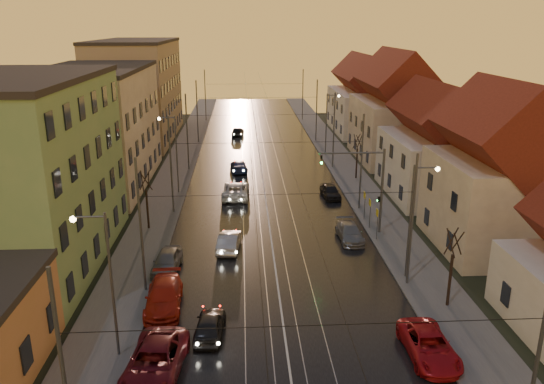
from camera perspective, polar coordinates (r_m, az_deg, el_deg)
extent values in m
plane|color=black|center=(27.80, 1.96, -19.03)|extent=(160.00, 160.00, 0.00)
cube|color=black|center=(64.40, -1.20, 2.75)|extent=(16.00, 120.00, 0.04)
cube|color=#4C4C4C|center=(64.83, -10.07, 2.62)|extent=(4.00, 120.00, 0.15)
cube|color=#4C4C4C|center=(65.48, 7.59, 2.90)|extent=(4.00, 120.00, 0.15)
cube|color=gray|center=(64.35, -3.16, 2.75)|extent=(0.06, 120.00, 0.03)
cube|color=gray|center=(64.37, -1.88, 2.77)|extent=(0.06, 120.00, 0.03)
cube|color=gray|center=(64.42, -0.51, 2.79)|extent=(0.06, 120.00, 0.03)
cube|color=gray|center=(64.50, 0.76, 2.81)|extent=(0.06, 120.00, 0.03)
cube|color=#6D9860|center=(40.59, -25.33, 1.52)|extent=(10.00, 18.00, 13.00)
cube|color=#B7A38D|center=(59.21, -18.31, 6.46)|extent=(10.00, 20.00, 12.00)
cube|color=#9C8A65|center=(82.21, -14.19, 10.44)|extent=(10.00, 24.00, 14.00)
cube|color=tan|center=(43.83, 22.87, -1.17)|extent=(8.50, 10.00, 7.00)
pyramid|color=#581D14|center=(42.53, 23.73, 5.74)|extent=(8.67, 10.20, 3.80)
cube|color=silver|center=(55.41, 17.13, 2.66)|extent=(9.00, 12.00, 6.00)
pyramid|color=#581D14|center=(54.47, 17.57, 7.34)|extent=(9.18, 12.24, 3.20)
cube|color=tan|center=(69.15, 13.01, 6.51)|extent=(9.00, 14.00, 7.50)
pyramid|color=#581D14|center=(68.31, 13.34, 11.24)|extent=(9.18, 14.28, 4.00)
cube|color=silver|center=(86.40, 9.74, 8.53)|extent=(9.00, 16.00, 6.50)
pyramid|color=#581D14|center=(85.77, 9.91, 11.83)|extent=(9.18, 16.32, 3.50)
cylinder|color=#595B60|center=(21.22, -21.42, -18.53)|extent=(0.16, 0.16, 9.00)
cylinder|color=#595B60|center=(22.90, 26.56, -16.37)|extent=(0.16, 0.16, 9.00)
cylinder|color=#595B60|center=(34.07, -13.94, -3.69)|extent=(0.16, 0.16, 9.00)
cylinder|color=#595B60|center=(35.14, 14.83, -3.10)|extent=(0.16, 0.16, 9.00)
cylinder|color=#595B60|center=(48.18, -10.82, 2.80)|extent=(0.16, 0.16, 9.00)
cylinder|color=#595B60|center=(48.94, 9.59, 3.10)|extent=(0.16, 0.16, 9.00)
cylinder|color=#595B60|center=(62.71, -9.11, 6.32)|extent=(0.16, 0.16, 9.00)
cylinder|color=#595B60|center=(63.29, 6.67, 6.53)|extent=(0.16, 0.16, 9.00)
cylinder|color=#595B60|center=(77.41, -8.04, 8.51)|extent=(0.16, 0.16, 9.00)
cylinder|color=#595B60|center=(77.89, 4.81, 8.67)|extent=(0.16, 0.16, 9.00)
cylinder|color=#595B60|center=(95.18, -7.19, 10.24)|extent=(0.16, 0.16, 9.00)
cylinder|color=#595B60|center=(95.57, 3.32, 10.37)|extent=(0.16, 0.16, 9.00)
cylinder|color=#595B60|center=(28.08, -16.80, -9.84)|extent=(0.14, 0.14, 8.00)
cylinder|color=#595B60|center=(26.80, -19.18, -2.55)|extent=(1.60, 0.10, 0.10)
sphere|color=#FFD88C|center=(27.04, -20.63, -2.75)|extent=(0.32, 0.32, 0.32)
cylinder|color=#595B60|center=(36.26, 14.60, -3.27)|extent=(0.14, 0.14, 8.00)
cylinder|color=#595B60|center=(35.38, 16.31, 2.53)|extent=(1.60, 0.10, 0.10)
sphere|color=#FFD88C|center=(35.65, 17.39, 2.38)|extent=(0.32, 0.32, 0.32)
cylinder|color=#595B60|center=(54.10, -10.21, 3.92)|extent=(0.14, 0.14, 8.00)
cylinder|color=#595B60|center=(53.45, -11.29, 7.85)|extent=(1.60, 0.10, 0.10)
sphere|color=#FFD88C|center=(53.57, -12.05, 7.72)|extent=(0.32, 0.32, 0.32)
cylinder|color=#595B60|center=(70.20, 5.86, 7.24)|extent=(0.14, 0.14, 8.00)
cylinder|color=#595B60|center=(69.75, 6.62, 10.31)|extent=(1.60, 0.10, 0.10)
sphere|color=#FFD88C|center=(69.89, 7.20, 10.22)|extent=(0.32, 0.32, 0.32)
cylinder|color=#595B60|center=(43.69, 11.72, -0.03)|extent=(0.20, 0.20, 7.20)
cylinder|color=#595B60|center=(42.22, 8.58, 4.18)|extent=(5.20, 0.14, 0.14)
imported|color=black|center=(41.94, 5.32, 3.37)|extent=(0.15, 0.18, 0.90)
sphere|color=#19FF3F|center=(41.86, 5.34, 3.13)|extent=(0.20, 0.20, 0.20)
cylinder|color=black|center=(45.45, -13.24, -1.90)|extent=(0.18, 0.18, 3.50)
cylinder|color=black|center=(44.72, -13.16, 1.22)|extent=(0.37, 0.92, 1.61)
cylinder|color=black|center=(44.92, -13.53, 1.27)|extent=(0.91, 0.40, 1.61)
cylinder|color=black|center=(44.64, -13.78, 1.15)|extent=(0.37, 0.92, 1.61)
cylinder|color=black|center=(44.45, -13.36, 1.11)|extent=(0.84, 0.54, 1.62)
cylinder|color=black|center=(34.17, 18.57, -9.10)|extent=(0.18, 0.18, 3.50)
cylinder|color=black|center=(33.31, 19.32, -5.07)|extent=(0.37, 0.92, 1.61)
cylinder|color=black|center=(33.31, 18.72, -5.00)|extent=(0.91, 0.40, 1.61)
cylinder|color=black|center=(32.99, 18.68, -5.23)|extent=(0.37, 0.92, 1.61)
cylinder|color=black|center=(33.01, 19.34, -5.28)|extent=(0.84, 0.54, 1.62)
cylinder|color=black|center=(59.46, 9.09, 2.98)|extent=(0.18, 0.18, 3.50)
cylinder|color=black|center=(59.00, 9.41, 5.40)|extent=(0.37, 0.92, 1.61)
cylinder|color=black|center=(59.08, 9.08, 5.43)|extent=(0.91, 0.40, 1.61)
cylinder|color=black|center=(58.74, 9.00, 5.36)|extent=(0.37, 0.92, 1.61)
cylinder|color=black|center=(58.69, 9.37, 5.34)|extent=(0.84, 0.54, 1.62)
imported|color=black|center=(30.51, -6.71, -14.00)|extent=(1.84, 3.95, 1.31)
imported|color=#A8A7AD|center=(40.89, -4.62, -5.28)|extent=(1.96, 4.41, 1.41)
imported|color=silver|center=(52.91, -3.92, 0.21)|extent=(2.79, 5.60, 1.52)
imported|color=#172045|center=(62.30, -3.60, 2.80)|extent=(2.24, 4.61, 1.29)
imported|color=black|center=(82.48, -3.72, 6.52)|extent=(2.09, 4.26, 1.40)
imported|color=#5D1019|center=(27.86, -12.49, -17.42)|extent=(3.10, 5.86, 1.57)
imported|color=#AF2111|center=(33.51, -11.56, -10.96)|extent=(2.35, 5.29, 1.51)
imported|color=gray|center=(38.16, -11.22, -7.29)|extent=(2.06, 4.38, 1.45)
imported|color=#AB1119|center=(29.74, 16.52, -15.55)|extent=(2.31, 4.91, 1.36)
imported|color=gray|center=(43.00, 8.36, -4.33)|extent=(1.87, 4.42, 1.27)
imported|color=black|center=(53.08, 6.29, 0.08)|extent=(1.90, 3.99, 1.32)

